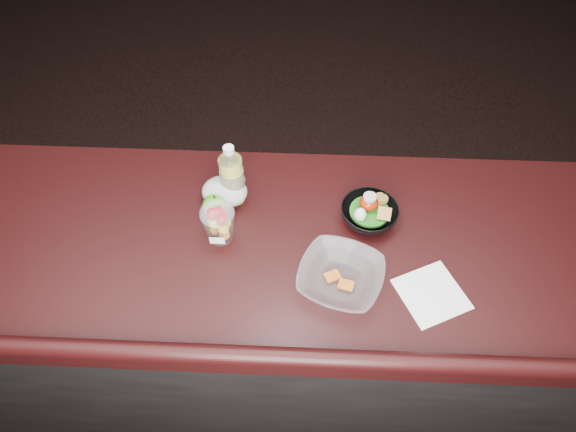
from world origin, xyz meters
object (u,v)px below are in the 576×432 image
object	(u,v)px
takeout_bowl	(340,277)
snack_bowl	(369,213)
fruit_cup	(219,222)
green_apple	(216,206)
lemonade_bottle	(232,178)

from	to	relation	value
takeout_bowl	snack_bowl	bearing A→B (deg)	68.47
fruit_cup	green_apple	world-z (taller)	fruit_cup
green_apple	snack_bowl	size ratio (longest dim) A/B	0.46
lemonade_bottle	green_apple	size ratio (longest dim) A/B	2.62
fruit_cup	snack_bowl	xyz separation A→B (m)	(0.43, 0.08, -0.04)
green_apple	snack_bowl	world-z (taller)	snack_bowl
lemonade_bottle	fruit_cup	world-z (taller)	lemonade_bottle
green_apple	fruit_cup	bearing A→B (deg)	-75.03
green_apple	takeout_bowl	bearing A→B (deg)	-31.48
green_apple	snack_bowl	distance (m)	0.45
lemonade_bottle	fruit_cup	size ratio (longest dim) A/B	1.54
fruit_cup	snack_bowl	world-z (taller)	fruit_cup
lemonade_bottle	fruit_cup	xyz separation A→B (m)	(-0.02, -0.15, -0.02)
lemonade_bottle	snack_bowl	distance (m)	0.41
lemonade_bottle	takeout_bowl	world-z (taller)	lemonade_bottle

